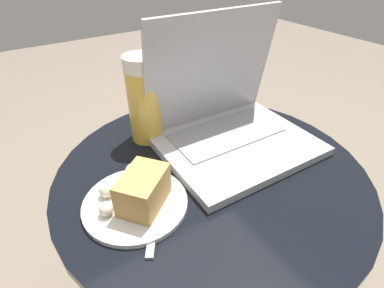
# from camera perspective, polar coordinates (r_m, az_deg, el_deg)

# --- Properties ---
(table) EXTENTS (0.62, 0.62, 0.52)m
(table) POSITION_cam_1_polar(r_m,az_deg,el_deg) (0.71, 3.21, -14.41)
(table) COLOR #515156
(table) RESTS_ON ground_plane
(laptop) EXTENTS (0.33, 0.27, 0.27)m
(laptop) POSITION_cam_1_polar(r_m,az_deg,el_deg) (0.66, 6.84, 4.73)
(laptop) COLOR #B2B2B7
(laptop) RESTS_ON table
(beer_glass) EXTENTS (0.07, 0.07, 0.19)m
(beer_glass) POSITION_cam_1_polar(r_m,az_deg,el_deg) (0.66, -9.07, 8.36)
(beer_glass) COLOR gold
(beer_glass) RESTS_ON table
(snack_plate) EXTENTS (0.18, 0.18, 0.07)m
(snack_plate) POSITION_cam_1_polar(r_m,az_deg,el_deg) (0.52, -10.28, -9.53)
(snack_plate) COLOR silver
(snack_plate) RESTS_ON table
(fork) EXTENTS (0.12, 0.16, 0.00)m
(fork) POSITION_cam_1_polar(r_m,az_deg,el_deg) (0.53, -6.85, -11.33)
(fork) COLOR #B2B2B7
(fork) RESTS_ON table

